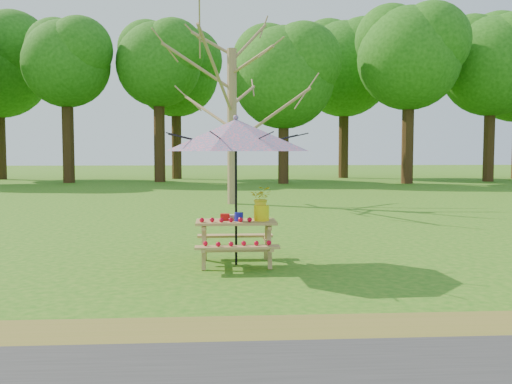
{
  "coord_description": "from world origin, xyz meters",
  "views": [
    {
      "loc": [
        2.56,
        -8.0,
        1.72
      ],
      "look_at": [
        3.12,
        0.5,
        1.1
      ],
      "focal_mm": 40.0,
      "sensor_mm": 36.0,
      "label": 1
    }
  ],
  "objects": [
    {
      "name": "ground",
      "position": [
        0.0,
        0.0,
        0.0
      ],
      "size": [
        120.0,
        120.0,
        0.0
      ],
      "primitive_type": "plane",
      "color": "#216413",
      "rests_on": "ground"
    },
    {
      "name": "treeline",
      "position": [
        0.0,
        22.0,
        8.0
      ],
      "size": [
        60.0,
        12.0,
        16.0
      ],
      "primitive_type": null,
      "color": "#19540E",
      "rests_on": "ground"
    },
    {
      "name": "picnic_table",
      "position": [
        2.82,
        0.5,
        0.33
      ],
      "size": [
        1.2,
        1.32,
        0.67
      ],
      "color": "#AC8F4D",
      "rests_on": "ground"
    },
    {
      "name": "patio_umbrella",
      "position": [
        2.82,
        0.5,
        1.95
      ],
      "size": [
        2.83,
        2.83,
        2.25
      ],
      "color": "black",
      "rests_on": "ground"
    },
    {
      "name": "produce_bins",
      "position": [
        2.77,
        0.53,
        0.72
      ],
      "size": [
        0.34,
        0.37,
        0.13
      ],
      "color": "#BA120E",
      "rests_on": "picnic_table"
    },
    {
      "name": "tomatoes_row",
      "position": [
        2.67,
        0.32,
        0.71
      ],
      "size": [
        0.77,
        0.13,
        0.07
      ],
      "primitive_type": null,
      "color": "red",
      "rests_on": "picnic_table"
    },
    {
      "name": "flower_bucket",
      "position": [
        3.2,
        0.47,
        0.95
      ],
      "size": [
        0.35,
        0.31,
        0.52
      ],
      "color": "yellow",
      "rests_on": "picnic_table"
    }
  ]
}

